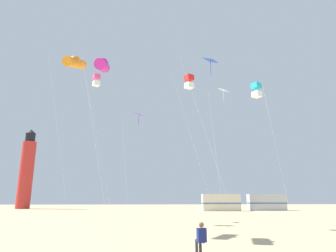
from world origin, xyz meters
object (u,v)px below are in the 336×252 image
(rv_van_cream, at_px, (221,202))
(rv_van_silver, at_px, (266,202))
(kite_box_scarlet, at_px, (189,82))
(kite_box_cyan, at_px, (257,90))
(kite_diamond_violet, at_px, (138,118))
(kite_tube_magenta, at_px, (102,65))
(kite_box_rainbow, at_px, (96,80))
(kite_tube_orange, at_px, (75,62))
(kite_diamond_white, at_px, (223,96))
(kite_diamond_blue, at_px, (210,67))
(lighthouse_distant, at_px, (27,170))
(kite_flyer_standing, at_px, (201,237))

(rv_van_cream, relative_size, rv_van_silver, 0.99)
(kite_box_scarlet, xyz_separation_m, kite_box_cyan, (5.14, -1.29, -1.10))
(kite_diamond_violet, height_order, rv_van_cream, kite_diamond_violet)
(kite_box_cyan, relative_size, rv_van_cream, 1.66)
(kite_tube_magenta, bearing_deg, kite_diamond_violet, 80.79)
(kite_diamond_violet, relative_size, kite_box_rainbow, 0.78)
(kite_box_rainbow, bearing_deg, rv_van_silver, 44.52)
(kite_diamond_violet, relative_size, rv_van_silver, 1.62)
(kite_tube_orange, height_order, rv_van_silver, kite_tube_orange)
(kite_diamond_white, height_order, rv_van_silver, kite_diamond_white)
(rv_van_cream, bearing_deg, kite_diamond_blue, -101.19)
(kite_diamond_violet, height_order, kite_diamond_blue, kite_diamond_blue)
(lighthouse_distant, bearing_deg, rv_van_silver, -14.23)
(kite_flyer_standing, xyz_separation_m, kite_box_scarlet, (1.16, 10.43, 10.79))
(kite_diamond_violet, relative_size, kite_tube_magenta, 0.97)
(kite_flyer_standing, relative_size, kite_box_scarlet, 0.10)
(kite_diamond_white, height_order, rv_van_cream, kite_diamond_white)
(kite_flyer_standing, height_order, kite_tube_orange, kite_tube_orange)
(kite_diamond_blue, xyz_separation_m, kite_box_rainbow, (-9.44, 7.61, 1.88))
(kite_diamond_white, relative_size, kite_box_cyan, 1.22)
(kite_box_cyan, height_order, kite_tube_orange, kite_tube_orange)
(kite_diamond_white, bearing_deg, lighthouse_distant, 132.98)
(kite_flyer_standing, bearing_deg, kite_diamond_white, -121.88)
(kite_diamond_blue, relative_size, rv_van_cream, 1.83)
(kite_tube_magenta, xyz_separation_m, kite_box_rainbow, (-2.09, 9.22, 2.77))
(kite_diamond_blue, bearing_deg, rv_van_silver, 63.39)
(kite_diamond_violet, distance_m, kite_tube_magenta, 11.66)
(kite_diamond_violet, xyz_separation_m, kite_box_rainbow, (-3.96, -2.29, 3.08))
(kite_diamond_blue, xyz_separation_m, kite_tube_orange, (-9.69, 0.57, 0.31))
(kite_box_cyan, bearing_deg, kite_tube_orange, -174.00)
(kite_flyer_standing, height_order, kite_diamond_blue, kite_diamond_blue)
(kite_tube_magenta, xyz_separation_m, kite_box_cyan, (11.44, 3.63, -0.04))
(kite_diamond_blue, xyz_separation_m, kite_diamond_white, (3.31, 9.29, 1.18))
(kite_flyer_standing, xyz_separation_m, kite_diamond_violet, (-3.27, 17.02, 9.42))
(kite_flyer_standing, height_order, rv_van_silver, rv_van_silver)
(kite_box_scarlet, bearing_deg, kite_tube_orange, -162.43)
(kite_tube_magenta, bearing_deg, kite_box_scarlet, 37.98)
(kite_flyer_standing, distance_m, kite_box_cyan, 14.73)
(kite_box_rainbow, relative_size, rv_van_silver, 2.08)
(kite_diamond_white, bearing_deg, kite_box_cyan, -83.89)
(kite_diamond_violet, bearing_deg, kite_tube_magenta, -99.21)
(kite_flyer_standing, distance_m, rv_van_silver, 44.64)
(kite_tube_magenta, distance_m, kite_tube_orange, 3.41)
(kite_tube_magenta, height_order, kite_tube_orange, kite_tube_orange)
(kite_box_rainbow, bearing_deg, kite_diamond_blue, -38.86)
(kite_tube_magenta, height_order, kite_box_cyan, kite_tube_magenta)
(kite_diamond_white, xyz_separation_m, kite_box_cyan, (0.78, -7.27, -2.10))
(kite_flyer_standing, height_order, kite_box_cyan, kite_box_cyan)
(kite_flyer_standing, distance_m, kite_box_scarlet, 15.05)
(kite_box_cyan, bearing_deg, kite_diamond_white, 96.11)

